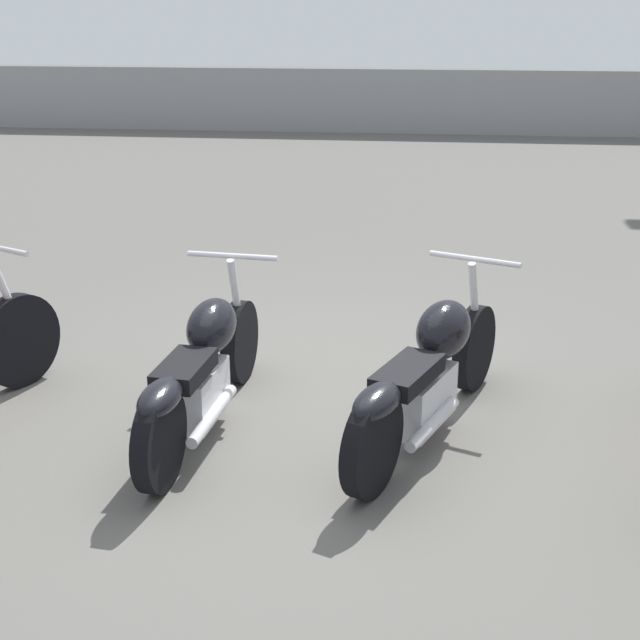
{
  "coord_description": "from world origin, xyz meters",
  "views": [
    {
      "loc": [
        0.57,
        -5.12,
        2.48
      ],
      "look_at": [
        0.0,
        -0.09,
        0.65
      ],
      "focal_mm": 50.0,
      "sensor_mm": 36.0,
      "label": 1
    }
  ],
  "objects": [
    {
      "name": "motorcycle_slot_3",
      "position": [
        0.66,
        -0.29,
        0.41
      ],
      "size": [
        1.0,
        2.02,
        0.94
      ],
      "rotation": [
        0.0,
        0.0,
        -0.39
      ],
      "color": "black",
      "rests_on": "ground_plane"
    },
    {
      "name": "fence_back",
      "position": [
        0.0,
        12.44,
        0.6
      ],
      "size": [
        40.0,
        0.04,
        1.21
      ],
      "color": "gray",
      "rests_on": "ground_plane"
    },
    {
      "name": "ground_plane",
      "position": [
        0.0,
        0.0,
        0.0
      ],
      "size": [
        60.0,
        60.0,
        0.0
      ],
      "primitive_type": "plane",
      "color": "#5B5954"
    },
    {
      "name": "motorcycle_slot_2",
      "position": [
        -0.68,
        -0.35,
        0.4
      ],
      "size": [
        0.6,
        2.03,
        0.93
      ],
      "rotation": [
        0.0,
        0.0,
        -0.1
      ],
      "color": "black",
      "rests_on": "ground_plane"
    }
  ]
}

